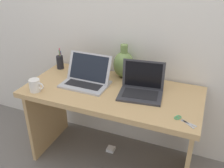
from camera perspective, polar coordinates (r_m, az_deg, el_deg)
The scene contains 10 objects.
ground_plane at distance 2.30m, azimuth 0.00°, elevation -16.84°, with size 6.00×6.00×0.00m, color slate.
back_wall at distance 2.03m, azimuth 3.93°, elevation 15.75°, with size 4.40×0.04×2.40m, color silver.
desk at distance 1.96m, azimuth 0.00°, elevation -5.35°, with size 1.33×0.63×0.70m.
laptop_left at distance 1.96m, azimuth -5.76°, elevation 1.70°, with size 0.36×0.26×0.23m.
laptop_right at distance 1.83m, azimuth 6.81°, elevation -0.35°, with size 0.34×0.27×0.23m.
green_vase at distance 2.05m, azimuth 2.70°, elevation 4.63°, with size 0.17×0.17×0.28m.
coffee_mug at distance 1.93m, azimuth -17.21°, elevation -0.32°, with size 0.12×0.08×0.09m.
pen_cup at distance 2.27m, azimuth -11.81°, elevation 4.98°, with size 0.06×0.06×0.19m.
scissors at distance 1.61m, azimuth 15.61°, elevation -7.85°, with size 0.14×0.10×0.01m.
power_brick at distance 2.38m, azimuth -0.28°, elevation -14.68°, with size 0.07×0.07×0.03m, color white.
Camera 1 is at (0.62, -1.53, 1.61)m, focal length 39.96 mm.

